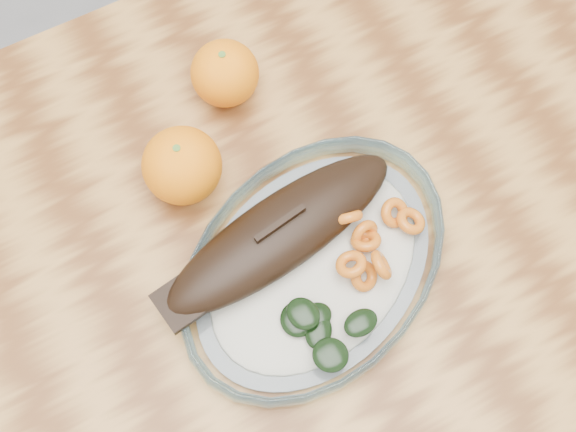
{
  "coord_description": "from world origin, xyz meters",
  "views": [
    {
      "loc": [
        -0.03,
        -0.21,
        1.49
      ],
      "look_at": [
        0.1,
        0.04,
        0.77
      ],
      "focal_mm": 45.0,
      "sensor_mm": 36.0,
      "label": 1
    }
  ],
  "objects_px": {
    "plated_meal": "(312,262)",
    "orange_left": "(182,166)",
    "dining_table": "(228,318)",
    "orange_right": "(225,73)"
  },
  "relations": [
    {
      "from": "plated_meal",
      "to": "orange_left",
      "type": "relative_size",
      "value": 8.73
    },
    {
      "from": "dining_table",
      "to": "plated_meal",
      "type": "relative_size",
      "value": 1.61
    },
    {
      "from": "orange_left",
      "to": "dining_table",
      "type": "bearing_deg",
      "value": -99.88
    },
    {
      "from": "plated_meal",
      "to": "orange_left",
      "type": "xyz_separation_m",
      "value": [
        -0.08,
        0.15,
        0.02
      ]
    },
    {
      "from": "plated_meal",
      "to": "orange_right",
      "type": "height_order",
      "value": "plated_meal"
    },
    {
      "from": "orange_left",
      "to": "orange_right",
      "type": "relative_size",
      "value": 1.1
    },
    {
      "from": "dining_table",
      "to": "orange_right",
      "type": "height_order",
      "value": "orange_right"
    },
    {
      "from": "dining_table",
      "to": "orange_right",
      "type": "distance_m",
      "value": 0.28
    },
    {
      "from": "orange_right",
      "to": "orange_left",
      "type": "bearing_deg",
      "value": -137.1
    },
    {
      "from": "dining_table",
      "to": "orange_left",
      "type": "bearing_deg",
      "value": 80.12
    }
  ]
}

